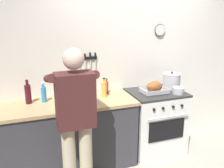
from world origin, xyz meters
TOP-DOWN VIEW (x-y plane):
  - wall_back at (0.00, 1.35)m, footprint 6.00×0.13m
  - counter_block at (-1.20, 0.99)m, footprint 2.03×0.65m
  - stove at (0.22, 0.99)m, footprint 0.76×0.67m
  - person_cook at (-1.05, 0.40)m, footprint 0.51×0.63m
  - roasting_pan at (0.16, 0.96)m, footprint 0.35×0.26m
  - stock_pot at (0.51, 1.07)m, footprint 0.25×0.25m
  - saucepan at (0.46, 0.82)m, footprint 0.16×0.16m
  - cutting_board at (-0.97, 0.97)m, footprint 0.36×0.24m
  - bottle_wine_red at (-1.49, 1.11)m, footprint 0.08×0.08m
  - bottle_hot_sauce at (-0.46, 1.17)m, footprint 0.05×0.05m
  - bottle_olive_oil at (-0.90, 1.06)m, footprint 0.07×0.07m
  - bottle_dish_soap at (-1.30, 1.10)m, footprint 0.06×0.06m
  - bottle_soy_sauce at (-0.97, 1.13)m, footprint 0.05×0.05m
  - bottle_cooking_oil at (-0.54, 1.03)m, footprint 0.07×0.07m

SIDE VIEW (x-z plane):
  - stove at x=0.22m, z-range 0.00..0.90m
  - counter_block at x=-1.20m, z-range 0.00..0.90m
  - cutting_board at x=-0.97m, z-range 0.90..0.92m
  - saucepan at x=0.46m, z-range 0.90..0.99m
  - person_cook at x=-1.05m, z-range 0.12..1.78m
  - roasting_pan at x=0.16m, z-range 0.89..1.05m
  - bottle_hot_sauce at x=-0.46m, z-range 0.88..1.09m
  - bottle_soy_sauce at x=-0.97m, z-range 0.88..1.11m
  - bottle_dish_soap at x=-1.30m, z-range 0.88..1.13m
  - bottle_cooking_oil at x=-0.54m, z-range 0.88..1.14m
  - stock_pot at x=0.51m, z-range 0.89..1.13m
  - bottle_wine_red at x=-1.49m, z-range 0.88..1.18m
  - bottle_olive_oil at x=-0.90m, z-range 0.88..1.18m
  - wall_back at x=0.00m, z-range 0.00..2.60m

